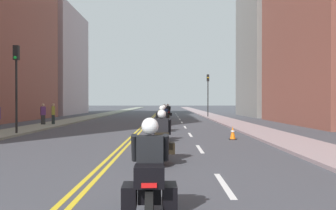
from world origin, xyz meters
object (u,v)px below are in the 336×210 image
(motorcycle_0, at_px, (150,180))
(motorcycle_2, at_px, (162,127))
(motorcycle_7, at_px, (165,112))
(pedestrian_2, at_px, (44,114))
(traffic_light_near, at_px, (17,74))
(traffic_light_far, at_px, (208,88))
(pedestrian_1, at_px, (54,114))
(motorcycle_4, at_px, (163,117))
(motorcycle_1, at_px, (162,141))
(motorcycle_3, at_px, (164,121))
(motorcycle_5, at_px, (166,115))
(traffic_cone_0, at_px, (233,133))
(motorcycle_6, at_px, (169,113))

(motorcycle_0, height_order, motorcycle_2, motorcycle_2)
(motorcycle_7, xyz_separation_m, pedestrian_2, (-9.13, -16.37, 0.23))
(traffic_light_near, bearing_deg, traffic_light_far, 59.67)
(motorcycle_7, bearing_deg, pedestrian_1, -114.82)
(motorcycle_4, bearing_deg, motorcycle_1, -91.65)
(motorcycle_4, distance_m, traffic_light_near, 11.38)
(motorcycle_2, relative_size, traffic_light_near, 0.45)
(motorcycle_3, bearing_deg, pedestrian_1, 145.55)
(motorcycle_3, height_order, motorcycle_5, motorcycle_3)
(traffic_light_near, relative_size, pedestrian_2, 2.89)
(traffic_light_near, bearing_deg, motorcycle_1, -47.44)
(motorcycle_5, xyz_separation_m, traffic_cone_0, (3.39, -15.38, -0.32))
(pedestrian_1, bearing_deg, motorcycle_6, -64.33)
(motorcycle_5, distance_m, pedestrian_2, 10.81)
(motorcycle_4, relative_size, motorcycle_6, 0.95)
(motorcycle_4, bearing_deg, motorcycle_6, 85.65)
(motorcycle_0, xyz_separation_m, motorcycle_6, (0.28, 33.35, 0.01))
(motorcycle_2, distance_m, motorcycle_3, 5.40)
(motorcycle_7, bearing_deg, motorcycle_0, -86.95)
(motorcycle_2, xyz_separation_m, motorcycle_6, (0.29, 21.95, 0.02))
(motorcycle_3, relative_size, motorcycle_7, 0.99)
(motorcycle_0, xyz_separation_m, motorcycle_3, (-0.00, 16.80, -0.00))
(traffic_cone_0, relative_size, pedestrian_1, 0.38)
(motorcycle_1, bearing_deg, pedestrian_2, 118.32)
(traffic_light_near, bearing_deg, motorcycle_6, 66.27)
(motorcycle_2, height_order, motorcycle_5, motorcycle_2)
(motorcycle_2, height_order, motorcycle_6, motorcycle_2)
(traffic_cone_0, relative_size, pedestrian_2, 0.38)
(traffic_light_near, distance_m, traffic_light_far, 25.85)
(motorcycle_3, distance_m, pedestrian_2, 10.63)
(motorcycle_4, bearing_deg, motorcycle_7, 87.80)
(motorcycle_6, relative_size, pedestrian_1, 1.33)
(motorcycle_4, bearing_deg, motorcycle_0, -92.03)
(motorcycle_1, height_order, motorcycle_7, motorcycle_1)
(motorcycle_5, xyz_separation_m, pedestrian_1, (-8.63, -5.21, 0.25))
(motorcycle_5, relative_size, traffic_light_near, 0.46)
(motorcycle_1, bearing_deg, motorcycle_5, 88.88)
(motorcycle_1, distance_m, traffic_cone_0, 7.41)
(motorcycle_3, bearing_deg, pedestrian_2, 148.68)
(pedestrian_2, bearing_deg, traffic_light_far, 12.23)
(traffic_light_far, bearing_deg, motorcycle_1, -98.91)
(motorcycle_2, bearing_deg, motorcycle_6, 85.91)
(pedestrian_2, bearing_deg, motorcycle_1, -94.04)
(motorcycle_0, distance_m, traffic_light_near, 16.67)
(traffic_light_far, bearing_deg, motorcycle_3, -104.07)
(pedestrian_2, bearing_deg, motorcycle_6, 16.36)
(motorcycle_0, height_order, pedestrian_2, pedestrian_2)
(motorcycle_1, relative_size, motorcycle_5, 0.98)
(motorcycle_4, xyz_separation_m, traffic_light_far, (5.09, 14.65, 2.82))
(pedestrian_1, bearing_deg, motorcycle_5, -84.67)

